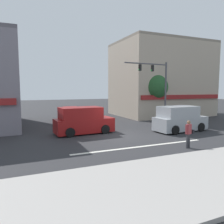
{
  "coord_description": "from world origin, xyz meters",
  "views": [
    {
      "loc": [
        -6.89,
        -14.88,
        3.52
      ],
      "look_at": [
        0.33,
        2.0,
        1.6
      ],
      "focal_mm": 35.0,
      "sensor_mm": 36.0,
      "label": 1
    }
  ],
  "objects_px": {
    "traffic_light_mast": "(158,83)",
    "van_waiting_far": "(180,119)",
    "street_tree": "(155,87)",
    "sedan_crossing_rightbound": "(72,115)",
    "pedestrian_foreground_with_bag": "(189,132)",
    "van_crossing_center": "(83,121)"
  },
  "relations": [
    {
      "from": "traffic_light_mast",
      "to": "van_waiting_far",
      "type": "relative_size",
      "value": 1.31
    },
    {
      "from": "street_tree",
      "to": "traffic_light_mast",
      "type": "bearing_deg",
      "value": -120.31
    },
    {
      "from": "street_tree",
      "to": "sedan_crossing_rightbound",
      "type": "relative_size",
      "value": 1.28
    },
    {
      "from": "sedan_crossing_rightbound",
      "to": "van_waiting_far",
      "type": "bearing_deg",
      "value": -52.74
    },
    {
      "from": "street_tree",
      "to": "sedan_crossing_rightbound",
      "type": "xyz_separation_m",
      "value": [
        -9.34,
        2.28,
        -3.04
      ]
    },
    {
      "from": "sedan_crossing_rightbound",
      "to": "pedestrian_foreground_with_bag",
      "type": "xyz_separation_m",
      "value": [
        3.95,
        -13.75,
        0.24
      ]
    },
    {
      "from": "traffic_light_mast",
      "to": "pedestrian_foreground_with_bag",
      "type": "relative_size",
      "value": 3.71
    },
    {
      "from": "street_tree",
      "to": "traffic_light_mast",
      "type": "distance_m",
      "value": 3.71
    },
    {
      "from": "van_waiting_far",
      "to": "van_crossing_center",
      "type": "bearing_deg",
      "value": 163.97
    },
    {
      "from": "traffic_light_mast",
      "to": "van_crossing_center",
      "type": "xyz_separation_m",
      "value": [
        -8.17,
        -1.6,
        -3.17
      ]
    },
    {
      "from": "street_tree",
      "to": "van_waiting_far",
      "type": "distance_m",
      "value": 7.86
    },
    {
      "from": "street_tree",
      "to": "van_crossing_center",
      "type": "relative_size",
      "value": 1.12
    },
    {
      "from": "sedan_crossing_rightbound",
      "to": "pedestrian_foreground_with_bag",
      "type": "relative_size",
      "value": 2.46
    },
    {
      "from": "street_tree",
      "to": "pedestrian_foreground_with_bag",
      "type": "height_order",
      "value": "street_tree"
    },
    {
      "from": "street_tree",
      "to": "van_crossing_center",
      "type": "bearing_deg",
      "value": -154.51
    },
    {
      "from": "van_crossing_center",
      "to": "sedan_crossing_rightbound",
      "type": "xyz_separation_m",
      "value": [
        0.68,
        7.06,
        -0.29
      ]
    },
    {
      "from": "pedestrian_foreground_with_bag",
      "to": "van_waiting_far",
      "type": "bearing_deg",
      "value": 55.1
    },
    {
      "from": "van_waiting_far",
      "to": "sedan_crossing_rightbound",
      "type": "bearing_deg",
      "value": 127.26
    },
    {
      "from": "traffic_light_mast",
      "to": "van_waiting_far",
      "type": "xyz_separation_m",
      "value": [
        -0.42,
        -3.82,
        -3.17
      ]
    },
    {
      "from": "van_crossing_center",
      "to": "pedestrian_foreground_with_bag",
      "type": "relative_size",
      "value": 2.82
    },
    {
      "from": "van_crossing_center",
      "to": "sedan_crossing_rightbound",
      "type": "height_order",
      "value": "van_crossing_center"
    },
    {
      "from": "van_crossing_center",
      "to": "pedestrian_foreground_with_bag",
      "type": "distance_m",
      "value": 8.14
    }
  ]
}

